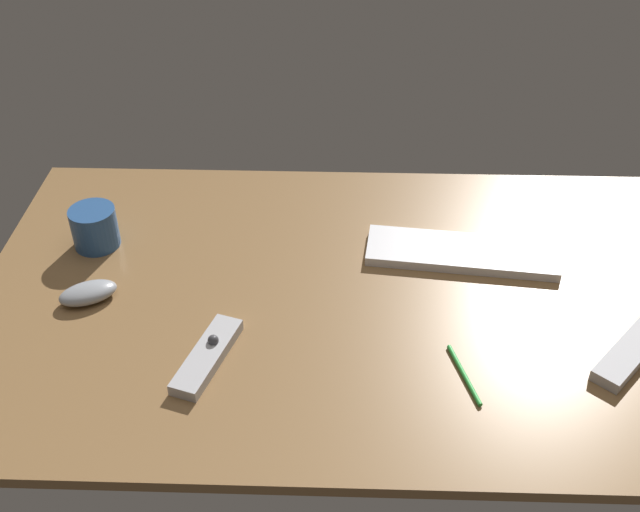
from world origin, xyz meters
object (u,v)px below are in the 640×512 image
Objects in this scene: tv_remote at (630,353)px; pen at (464,375)px; keyboard at (461,253)px; coffee_mug at (95,227)px; computer_mouse at (88,293)px; media_remote at (208,355)px.

tv_remote reaches higher than pen.
coffee_mug reaches higher than keyboard.
computer_mouse is 0.78× the size of pen.
computer_mouse is at bearing 124.41° from tv_remote.
computer_mouse is at bearing 76.10° from media_remote.
pen is (67.77, -33.45, -3.66)cm from coffee_mug.
tv_remote is (92.43, -11.82, -0.50)cm from computer_mouse.
keyboard is at bearing -1.42° from coffee_mug.
keyboard is 2.75× the size of pen.
coffee_mug is at bearing -175.06° from keyboard.
tv_remote is 27.96cm from pen.
keyboard is at bearing 83.97° from tv_remote.
media_remote is 2.08× the size of coffee_mug.
media_remote is 1.40× the size of pen.
media_remote is 41.46cm from pen.
tv_remote is 99.47cm from coffee_mug.
computer_mouse is 93.19cm from tv_remote.
media_remote is 40.92cm from coffee_mug.
media_remote reaches higher than tv_remote.
computer_mouse is 27.66cm from media_remote.
computer_mouse reaches higher than keyboard.
keyboard is 1.96× the size of media_remote.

